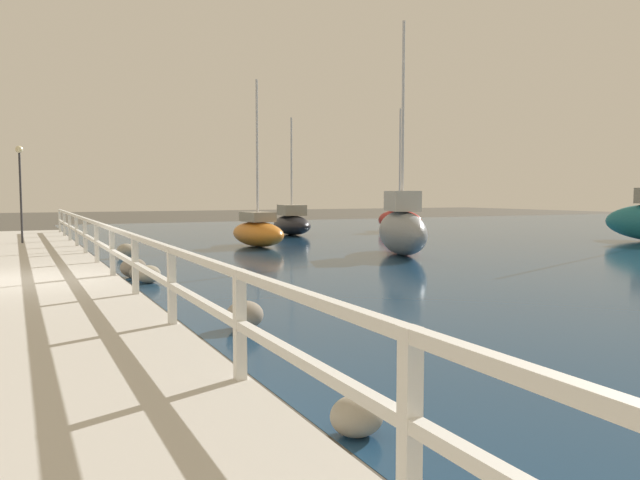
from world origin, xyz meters
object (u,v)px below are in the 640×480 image
at_px(dock_lamp, 20,174).
at_px(sailboat_orange, 258,232).
at_px(sailboat_gray, 402,229).
at_px(sailboat_red, 399,218).
at_px(sailboat_black, 292,223).

distance_m(dock_lamp, sailboat_orange, 8.47).
bearing_deg(sailboat_gray, sailboat_orange, 140.31).
distance_m(sailboat_red, sailboat_black, 6.14).
bearing_deg(sailboat_gray, dock_lamp, 168.97).
bearing_deg(sailboat_red, dock_lamp, -174.11).
distance_m(sailboat_orange, sailboat_red, 11.49).
xyz_separation_m(sailboat_gray, sailboat_orange, (-3.15, 5.11, -0.30)).
height_order(dock_lamp, sailboat_black, sailboat_black).
relative_size(sailboat_gray, sailboat_orange, 1.20).
height_order(sailboat_gray, sailboat_black, sailboat_gray).
bearing_deg(sailboat_red, sailboat_gray, -130.25).
xyz_separation_m(dock_lamp, sailboat_black, (12.04, 4.48, -2.07)).
xyz_separation_m(sailboat_orange, sailboat_red, (10.07, 5.52, 0.13)).
distance_m(dock_lamp, sailboat_black, 13.01).
xyz_separation_m(dock_lamp, sailboat_gray, (11.24, -6.42, -1.80)).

